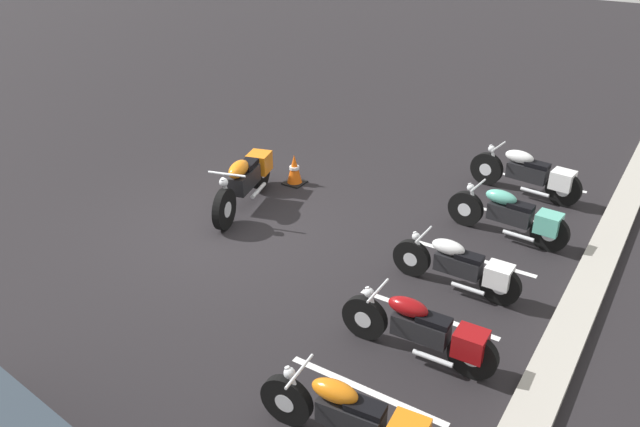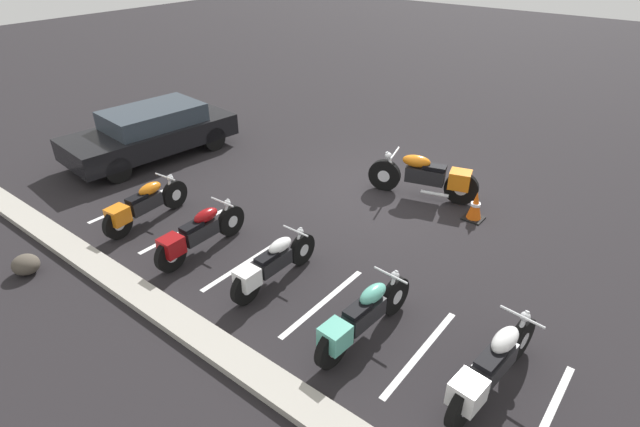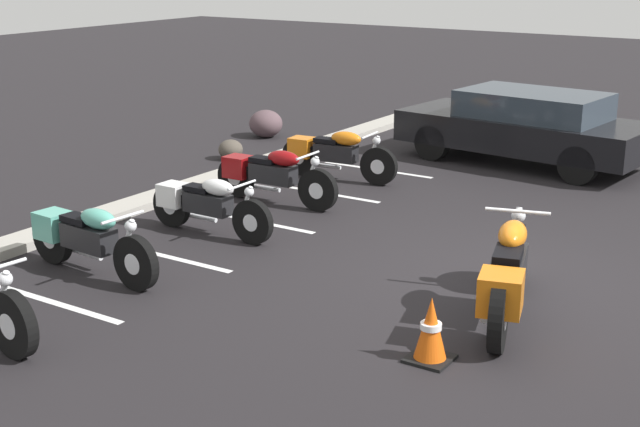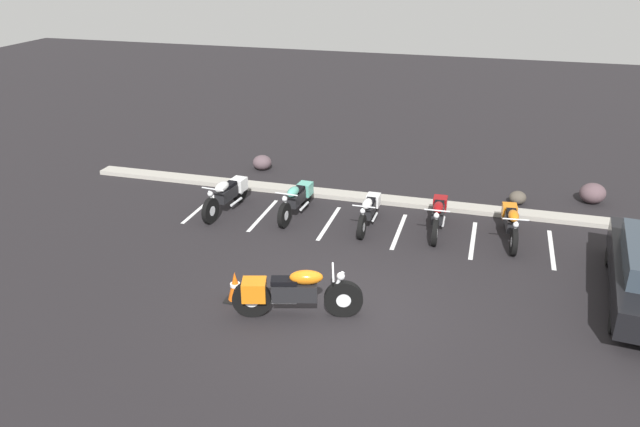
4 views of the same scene
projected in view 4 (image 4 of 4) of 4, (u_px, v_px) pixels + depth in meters
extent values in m
plane|color=black|center=(342.00, 313.00, 11.98)|extent=(60.00, 60.00, 0.00)
cylinder|color=black|center=(343.00, 299.00, 11.74)|extent=(0.75, 0.33, 0.74)
cylinder|color=silver|center=(343.00, 299.00, 11.74)|extent=(0.31, 0.21, 0.28)
cylinder|color=black|center=(252.00, 299.00, 11.74)|extent=(0.75, 0.33, 0.74)
cylinder|color=silver|center=(252.00, 299.00, 11.74)|extent=(0.31, 0.21, 0.28)
cube|color=black|center=(294.00, 291.00, 11.67)|extent=(0.90, 0.53, 0.34)
ellipsoid|color=orange|center=(306.00, 277.00, 11.55)|extent=(0.68, 0.45, 0.27)
cube|color=black|center=(284.00, 281.00, 11.59)|extent=(0.55, 0.39, 0.09)
cube|color=orange|center=(254.00, 290.00, 11.66)|extent=(0.54, 0.51, 0.38)
cylinder|color=silver|center=(337.00, 286.00, 11.63)|extent=(0.30, 0.14, 0.59)
cylinder|color=silver|center=(333.00, 272.00, 11.51)|extent=(0.23, 0.68, 0.04)
sphere|color=silver|center=(341.00, 276.00, 11.54)|extent=(0.16, 0.16, 0.16)
cylinder|color=silver|center=(281.00, 302.00, 11.95)|extent=(0.61, 0.24, 0.08)
cylinder|color=black|center=(210.00, 211.00, 15.68)|extent=(0.19, 0.67, 0.66)
cylinder|color=silver|center=(210.00, 211.00, 15.68)|extent=(0.15, 0.26, 0.25)
cylinder|color=black|center=(240.00, 190.00, 16.99)|extent=(0.19, 0.67, 0.66)
cylinder|color=silver|center=(240.00, 190.00, 16.99)|extent=(0.15, 0.26, 0.25)
cube|color=black|center=(226.00, 194.00, 16.32)|extent=(0.36, 0.78, 0.30)
ellipsoid|color=white|center=(222.00, 187.00, 16.04)|extent=(0.32, 0.58, 0.24)
cube|color=black|center=(229.00, 185.00, 16.38)|extent=(0.28, 0.46, 0.08)
cube|color=white|center=(239.00, 184.00, 16.88)|extent=(0.40, 0.43, 0.34)
cylinder|color=silver|center=(212.00, 200.00, 15.67)|extent=(0.09, 0.27, 0.53)
cylinder|color=silver|center=(213.00, 189.00, 15.62)|extent=(0.62, 0.10, 0.04)
sphere|color=silver|center=(210.00, 194.00, 15.54)|extent=(0.14, 0.14, 0.14)
cylinder|color=silver|center=(236.00, 202.00, 16.60)|extent=(0.13, 0.55, 0.07)
cylinder|color=black|center=(284.00, 215.00, 15.45)|extent=(0.16, 0.64, 0.63)
cylinder|color=silver|center=(284.00, 215.00, 15.45)|extent=(0.14, 0.25, 0.24)
cylinder|color=black|center=(306.00, 194.00, 16.73)|extent=(0.16, 0.64, 0.63)
cylinder|color=silver|center=(306.00, 194.00, 16.73)|extent=(0.14, 0.25, 0.24)
cube|color=black|center=(296.00, 199.00, 16.07)|extent=(0.32, 0.75, 0.29)
ellipsoid|color=#59B29E|center=(293.00, 192.00, 15.81)|extent=(0.29, 0.55, 0.23)
cube|color=black|center=(298.00, 189.00, 16.14)|extent=(0.26, 0.44, 0.08)
cube|color=#59B29E|center=(305.00, 189.00, 16.62)|extent=(0.37, 0.41, 0.33)
cylinder|color=silver|center=(286.00, 204.00, 15.45)|extent=(0.07, 0.25, 0.51)
cylinder|color=silver|center=(287.00, 194.00, 15.40)|extent=(0.60, 0.08, 0.03)
sphere|color=silver|center=(285.00, 199.00, 15.32)|extent=(0.13, 0.13, 0.13)
cylinder|color=silver|center=(304.00, 206.00, 16.35)|extent=(0.10, 0.53, 0.07)
cylinder|color=black|center=(362.00, 227.00, 14.86)|extent=(0.11, 0.59, 0.59)
cylinder|color=silver|center=(362.00, 227.00, 14.86)|extent=(0.11, 0.23, 0.23)
cylinder|color=black|center=(374.00, 205.00, 16.09)|extent=(0.11, 0.59, 0.59)
cylinder|color=silver|center=(374.00, 205.00, 16.09)|extent=(0.11, 0.23, 0.23)
cube|color=black|center=(368.00, 210.00, 15.46)|extent=(0.25, 0.68, 0.27)
ellipsoid|color=white|center=(367.00, 204.00, 15.20)|extent=(0.24, 0.50, 0.22)
cube|color=black|center=(370.00, 201.00, 15.52)|extent=(0.22, 0.40, 0.07)
cube|color=white|center=(373.00, 200.00, 15.98)|extent=(0.33, 0.36, 0.31)
cylinder|color=silver|center=(363.00, 216.00, 14.86)|extent=(0.06, 0.24, 0.48)
cylinder|color=silver|center=(364.00, 206.00, 14.82)|extent=(0.56, 0.03, 0.03)
sphere|color=silver|center=(363.00, 211.00, 14.74)|extent=(0.13, 0.13, 0.13)
cylinder|color=silver|center=(375.00, 217.00, 15.73)|extent=(0.07, 0.49, 0.06)
cylinder|color=black|center=(435.00, 233.00, 14.53)|extent=(0.13, 0.63, 0.63)
cylinder|color=silver|center=(435.00, 233.00, 14.53)|extent=(0.13, 0.24, 0.24)
cylinder|color=black|center=(440.00, 209.00, 15.84)|extent=(0.13, 0.63, 0.63)
cylinder|color=silver|center=(440.00, 209.00, 15.84)|extent=(0.13, 0.24, 0.24)
cube|color=black|center=(438.00, 214.00, 15.17)|extent=(0.29, 0.73, 0.28)
ellipsoid|color=maroon|center=(438.00, 207.00, 14.90)|extent=(0.26, 0.54, 0.23)
cube|color=black|center=(439.00, 204.00, 15.24)|extent=(0.24, 0.42, 0.08)
cube|color=maroon|center=(440.00, 203.00, 15.73)|extent=(0.35, 0.39, 0.32)
cylinder|color=silver|center=(436.00, 221.00, 14.54)|extent=(0.06, 0.25, 0.51)
cylinder|color=silver|center=(437.00, 211.00, 14.49)|extent=(0.59, 0.05, 0.03)
sphere|color=silver|center=(436.00, 216.00, 14.41)|extent=(0.13, 0.13, 0.13)
cylinder|color=silver|center=(443.00, 221.00, 15.47)|extent=(0.08, 0.52, 0.07)
cylinder|color=black|center=(514.00, 242.00, 14.08)|extent=(0.17, 0.63, 0.62)
cylinder|color=silver|center=(514.00, 242.00, 14.08)|extent=(0.14, 0.25, 0.24)
cylinder|color=black|center=(508.00, 216.00, 15.40)|extent=(0.17, 0.63, 0.62)
cylinder|color=silver|center=(508.00, 216.00, 15.40)|extent=(0.14, 0.25, 0.24)
cube|color=black|center=(511.00, 223.00, 14.73)|extent=(0.33, 0.74, 0.28)
ellipsoid|color=orange|center=(514.00, 216.00, 14.46)|extent=(0.29, 0.55, 0.23)
cube|color=black|center=(512.00, 213.00, 14.79)|extent=(0.26, 0.43, 0.08)
cube|color=orange|center=(509.00, 211.00, 15.29)|extent=(0.37, 0.41, 0.32)
cylinder|color=silver|center=(515.00, 230.00, 14.09)|extent=(0.08, 0.25, 0.50)
cylinder|color=silver|center=(516.00, 219.00, 14.04)|extent=(0.58, 0.09, 0.03)
sphere|color=silver|center=(516.00, 225.00, 13.96)|extent=(0.13, 0.13, 0.13)
cylinder|color=silver|center=(515.00, 230.00, 15.03)|extent=(0.11, 0.52, 0.07)
cylinder|color=black|center=(613.00, 252.00, 13.62)|extent=(0.28, 0.66, 0.64)
cylinder|color=black|center=(617.00, 317.00, 11.28)|extent=(0.28, 0.66, 0.64)
cube|color=#A8A399|center=(393.00, 200.00, 17.00)|extent=(18.00, 0.50, 0.12)
ellipsoid|color=#564147|center=(593.00, 193.00, 16.91)|extent=(0.97, 0.98, 0.55)
ellipsoid|color=#4C453C|center=(518.00, 198.00, 16.87)|extent=(0.64, 0.63, 0.36)
ellipsoid|color=#55444A|center=(262.00, 162.00, 19.40)|extent=(0.75, 0.73, 0.46)
cube|color=black|center=(236.00, 299.00, 12.41)|extent=(0.40, 0.40, 0.03)
cone|color=#EA590F|center=(235.00, 286.00, 12.29)|extent=(0.32, 0.32, 0.62)
cylinder|color=white|center=(235.00, 285.00, 12.28)|extent=(0.20, 0.20, 0.06)
cube|color=white|center=(201.00, 208.00, 16.68)|extent=(0.10, 2.10, 0.00)
cube|color=white|center=(263.00, 215.00, 16.23)|extent=(0.10, 2.10, 0.00)
cube|color=white|center=(329.00, 223.00, 15.79)|extent=(0.10, 2.10, 0.00)
cube|color=white|center=(399.00, 231.00, 15.34)|extent=(0.10, 2.10, 0.00)
cube|color=white|center=(473.00, 240.00, 14.89)|extent=(0.10, 2.10, 0.00)
cube|color=white|center=(552.00, 249.00, 14.45)|extent=(0.10, 2.10, 0.00)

